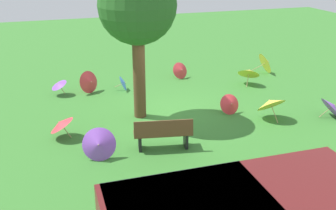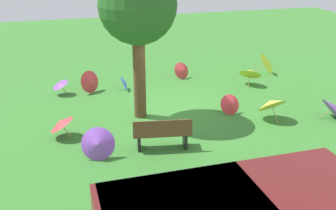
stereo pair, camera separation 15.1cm
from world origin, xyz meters
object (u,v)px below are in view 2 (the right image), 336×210
(parasol_red_3, at_px, (60,123))
(parasol_purple_2, at_px, (333,107))
(shade_tree, at_px, (138,7))
(parasol_yellow_2, at_px, (268,63))
(parasol_red_1, at_px, (182,70))
(parasol_purple_1, at_px, (98,144))
(parasol_yellow_3, at_px, (250,72))
(parasol_red_4, at_px, (231,104))
(parasol_red_5, at_px, (91,82))
(park_bench, at_px, (162,134))
(parasol_blue_0, at_px, (125,83))
(parasol_yellow_1, at_px, (271,103))
(parasol_purple_0, at_px, (60,84))

(parasol_red_3, distance_m, parasol_purple_2, 8.58)
(shade_tree, distance_m, parasol_yellow_2, 7.77)
(parasol_red_1, xyz_separation_m, parasol_purple_1, (4.34, 5.91, 0.09))
(shade_tree, xyz_separation_m, parasol_purple_2, (-5.93, 1.99, -3.14))
(parasol_yellow_3, bearing_deg, parasol_red_4, 51.34)
(shade_tree, distance_m, parasol_red_5, 4.34)
(parasol_red_3, xyz_separation_m, parasol_purple_2, (-8.51, 1.11, -0.08))
(parasol_red_3, bearing_deg, park_bench, 149.48)
(parasol_yellow_2, distance_m, parasol_purple_2, 5.05)
(parasol_blue_0, bearing_deg, parasol_yellow_3, 170.44)
(shade_tree, relative_size, parasol_purple_1, 4.88)
(park_bench, distance_m, parasol_red_4, 3.33)
(shade_tree, relative_size, parasol_red_1, 5.86)
(parasol_red_1, bearing_deg, shade_tree, 52.45)
(park_bench, relative_size, parasol_red_4, 2.28)
(parasol_yellow_2, distance_m, parasol_purple_1, 9.88)
(parasol_red_1, height_order, parasol_purple_2, parasol_purple_2)
(shade_tree, xyz_separation_m, parasol_purple_1, (1.72, 2.50, -3.08))
(parasol_red_3, relative_size, parasol_red_5, 1.04)
(parasol_red_4, bearing_deg, parasol_yellow_1, 143.99)
(parasol_purple_0, xyz_separation_m, parasol_blue_0, (-2.45, 0.19, -0.14))
(parasol_blue_0, distance_m, parasol_red_3, 4.41)
(parasol_yellow_2, bearing_deg, parasol_blue_0, 3.17)
(parasol_purple_0, xyz_separation_m, parasol_red_1, (-5.04, -0.55, -0.08))
(parasol_yellow_1, distance_m, parasol_blue_0, 5.70)
(park_bench, bearing_deg, parasol_red_4, -149.15)
(parasol_red_5, bearing_deg, parasol_red_4, 140.12)
(shade_tree, relative_size, parasol_purple_0, 6.31)
(parasol_yellow_3, distance_m, parasol_purple_1, 7.96)
(parasol_red_1, xyz_separation_m, parasol_yellow_1, (-1.32, 4.87, 0.19))
(parasol_yellow_2, xyz_separation_m, parasol_purple_2, (0.53, 5.02, -0.09))
(parasol_blue_0, bearing_deg, parasol_yellow_2, -176.83)
(parasol_purple_0, distance_m, parasol_red_3, 3.74)
(parasol_red_4, bearing_deg, parasol_purple_0, -33.88)
(parasol_blue_0, bearing_deg, parasol_red_3, 53.71)
(parasol_yellow_3, bearing_deg, parasol_blue_0, -9.56)
(parasol_red_5, xyz_separation_m, parasol_purple_1, (0.45, 5.27, 0.01))
(parasol_purple_1, bearing_deg, parasol_red_1, -126.30)
(shade_tree, height_order, parasol_yellow_1, shade_tree)
(parasol_red_5, bearing_deg, parasol_yellow_2, -178.08)
(parasol_red_1, height_order, parasol_yellow_3, parasol_yellow_3)
(parasol_red_5, bearing_deg, shade_tree, 114.53)
(parasol_yellow_1, xyz_separation_m, parasol_yellow_2, (-2.53, -4.50, -0.08))
(parasol_red_5, bearing_deg, parasol_red_1, -170.66)
(parasol_red_1, distance_m, parasol_blue_0, 2.70)
(shade_tree, distance_m, parasol_purple_0, 4.85)
(shade_tree, relative_size, parasol_yellow_2, 4.81)
(parasol_yellow_2, xyz_separation_m, parasol_purple_1, (8.19, 5.53, -0.03))
(parasol_red_3, bearing_deg, parasol_red_5, -109.80)
(parasol_red_4, distance_m, parasol_purple_2, 3.28)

